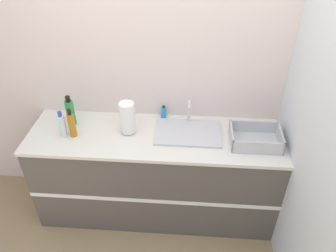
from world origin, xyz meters
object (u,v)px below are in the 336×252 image
at_px(bottle_green, 70,112).
at_px(soap_dispenser, 164,113).
at_px(bottle_clear, 62,125).
at_px(dish_rack, 255,139).
at_px(sink, 188,132).
at_px(paper_towel_roll, 127,118).
at_px(bottle_amber, 72,124).

distance_m(bottle_green, soap_dispenser, 0.81).
distance_m(bottle_clear, soap_dispenser, 0.87).
distance_m(dish_rack, bottle_clear, 1.57).
distance_m(dish_rack, bottle_green, 1.57).
xyz_separation_m(sink, bottle_green, (-1.02, 0.07, 0.11)).
bearing_deg(bottle_green, paper_towel_roll, -9.61).
xyz_separation_m(sink, bottle_clear, (-1.03, -0.11, 0.09)).
bearing_deg(sink, bottle_amber, -173.64).
bearing_deg(soap_dispenser, paper_towel_roll, -140.19).
relative_size(paper_towel_roll, bottle_amber, 1.09).
distance_m(paper_towel_roll, bottle_amber, 0.46).
xyz_separation_m(paper_towel_roll, bottle_amber, (-0.45, -0.09, -0.03)).
distance_m(dish_rack, bottle_amber, 1.49).
bearing_deg(bottle_amber, bottle_green, 110.75).
bearing_deg(soap_dispenser, bottle_amber, -156.23).
bearing_deg(bottle_green, bottle_clear, -93.82).
height_order(paper_towel_roll, bottle_clear, paper_towel_roll).
height_order(paper_towel_roll, bottle_amber, paper_towel_roll).
bearing_deg(bottle_amber, bottle_clear, -174.37).
bearing_deg(bottle_green, soap_dispenser, 10.48).
height_order(sink, soap_dispenser, sink).
xyz_separation_m(sink, paper_towel_roll, (-0.50, -0.02, 0.13)).
relative_size(sink, soap_dispenser, 4.39).
bearing_deg(soap_dispenser, bottle_clear, -157.84).
relative_size(dish_rack, bottle_clear, 1.66).
height_order(bottle_clear, bottle_amber, bottle_amber).
relative_size(bottle_amber, soap_dispenser, 2.06).
relative_size(paper_towel_roll, bottle_green, 1.03).
relative_size(bottle_clear, bottle_amber, 0.93).
height_order(paper_towel_roll, soap_dispenser, paper_towel_roll).
height_order(paper_towel_roll, dish_rack, paper_towel_roll).
bearing_deg(sink, bottle_clear, -173.70).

